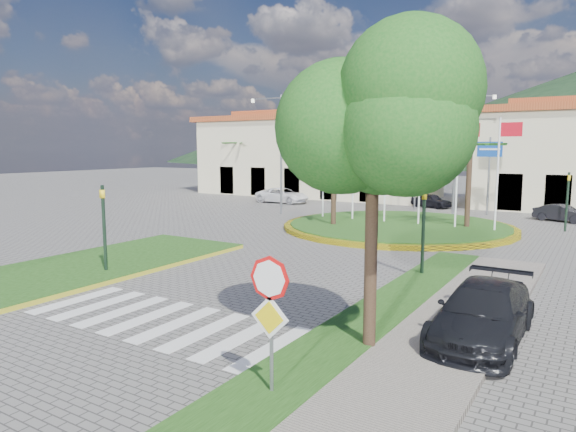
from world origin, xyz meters
The scene contains 22 objects.
ground centered at (0.00, 0.00, 0.00)m, with size 160.00×160.00×0.00m, color slate.
sidewalk_right centered at (6.00, 2.00, 0.07)m, with size 4.00×28.00×0.15m, color gray.
verge_right centered at (4.80, 2.00, 0.09)m, with size 1.60×28.00×0.18m, color #1A4012.
median_left centered at (-6.50, 6.00, 0.09)m, with size 5.00×14.00×0.18m, color #1A4012.
crosswalk centered at (0.00, 4.00, 0.01)m, with size 8.00×3.00×0.01m, color silver.
roundabout_island centered at (0.00, 22.00, 0.17)m, with size 12.70×12.70×6.00m.
stop_sign centered at (4.90, 1.96, 1.79)m, with size 0.80×0.11×2.65m.
deciduous_tree centered at (5.50, 5.00, 5.18)m, with size 3.60×3.60×6.80m.
traffic_light_left centered at (-5.20, 6.50, 1.94)m, with size 0.15×0.18×3.20m.
traffic_light_right centered at (4.50, 12.00, 1.94)m, with size 0.15×0.18×3.20m.
traffic_light_far centered at (8.00, 26.00, 1.94)m, with size 0.18×0.15×3.20m.
direction_sign_west centered at (-2.00, 30.97, 3.53)m, with size 1.60×0.14×5.20m.
direction_sign_east centered at (3.00, 30.97, 3.53)m, with size 1.60×0.14×5.20m.
street_lamp_centre centered at (1.00, 30.00, 4.50)m, with size 4.80×0.16×8.00m.
street_lamp_west centered at (-9.00, 24.00, 4.50)m, with size 4.80×0.16×8.00m.
building_left centered at (-14.00, 38.00, 3.90)m, with size 23.32×9.54×8.05m.
hill_far_west centered at (-55.00, 140.00, 11.00)m, with size 140.00×140.00×22.00m, color black.
hill_near_back centered at (-10.00, 130.00, 8.00)m, with size 110.00×110.00×16.00m, color black.
white_van centered at (-12.81, 30.13, 0.62)m, with size 2.04×4.43×1.23m, color white.
car_dark_a centered at (-1.44, 33.25, 0.54)m, with size 1.28×3.17×1.08m, color black.
car_dark_b centered at (7.55, 30.04, 0.53)m, with size 1.11×3.19×1.05m, color black.
car_side_right centered at (7.50, 7.00, 0.67)m, with size 1.87×4.60×1.33m, color black.
Camera 1 is at (9.75, -5.23, 4.49)m, focal length 32.00 mm.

